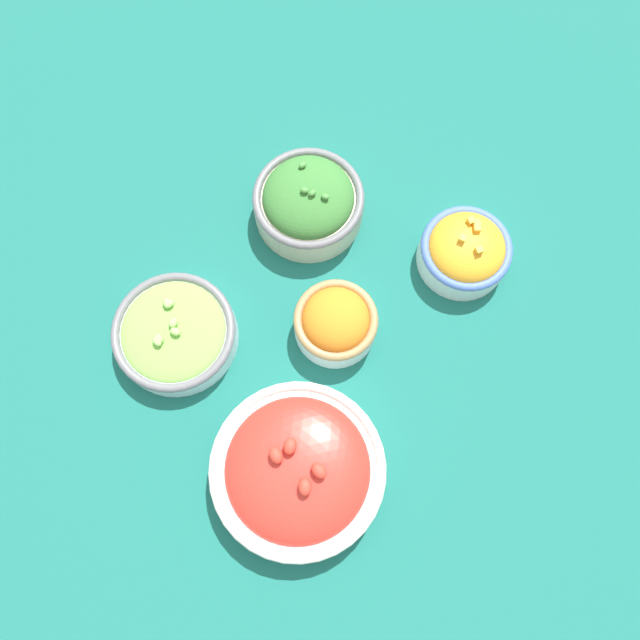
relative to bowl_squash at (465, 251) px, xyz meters
The scene contains 6 objects.
ground_plane 0.23m from the bowl_squash, 21.70° to the right, with size 3.00×3.00×0.00m, color #196056.
bowl_squash is the anchor object (origin of this frame).
bowl_carrots 0.21m from the bowl_squash, 18.07° to the right, with size 0.11×0.11×0.07m.
bowl_cherry_tomatoes 0.38m from the bowl_squash, ahead, with size 0.22×0.22×0.09m.
bowl_broccoli 0.23m from the bowl_squash, 66.38° to the right, with size 0.16×0.16×0.09m.
bowl_lettuce 0.42m from the bowl_squash, 31.61° to the right, with size 0.17×0.17×0.06m.
Camera 1 is at (0.18, 0.16, 0.84)m, focal length 35.00 mm.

